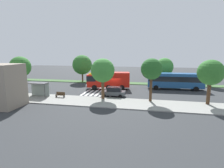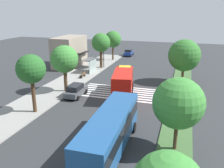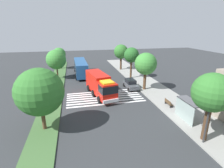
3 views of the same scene
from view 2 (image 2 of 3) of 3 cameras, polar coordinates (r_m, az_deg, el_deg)
ground_plane at (r=32.93m, az=1.01°, el=-3.41°), size 120.00×120.00×0.00m
sidewalk at (r=36.58m, az=-13.58°, el=-1.64°), size 60.00×5.61×0.14m
median_strip at (r=31.79m, az=15.56°, el=-4.73°), size 60.00×3.00×0.14m
crosswalk at (r=35.15m, az=2.13°, el=-2.04°), size 5.85×12.21×0.01m
fire_truck at (r=33.68m, az=2.68°, el=0.67°), size 9.40×4.10×3.61m
parked_car_west at (r=33.80m, az=-8.51°, el=-1.47°), size 4.40×2.03×1.72m
parked_car_mid at (r=62.83m, az=3.94°, el=7.45°), size 4.30×2.14×1.74m
transit_bus at (r=20.43m, az=-0.46°, el=-10.75°), size 11.29×3.03×3.46m
bus_stop_shelter at (r=45.90m, az=-4.95°, el=4.99°), size 3.50×1.40×2.46m
bench_near_shelter at (r=42.63m, az=-6.88°, el=2.17°), size 1.60×0.50×0.90m
street_lamp at (r=49.21m, az=-1.97°, el=7.99°), size 0.36×0.36×5.94m
storefront_building at (r=51.28m, az=-9.93°, el=7.47°), size 8.61×5.10×6.17m
sidewalk_tree_west at (r=28.38m, az=-18.53°, el=3.25°), size 3.29×3.29×6.76m
sidewalk_tree_center at (r=34.90m, az=-11.14°, el=5.71°), size 3.91×3.91×6.68m
sidewalk_tree_east at (r=48.69m, az=-2.62°, el=9.64°), size 3.71×3.71×6.93m
sidewalk_tree_far_east at (r=56.40m, az=0.21°, el=10.45°), size 3.79×3.79×6.66m
median_tree_west at (r=20.43m, az=15.35°, el=-4.38°), size 4.26×4.26×6.33m
median_tree_center at (r=40.46m, az=16.64°, el=6.46°), size 5.09×5.09×6.94m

